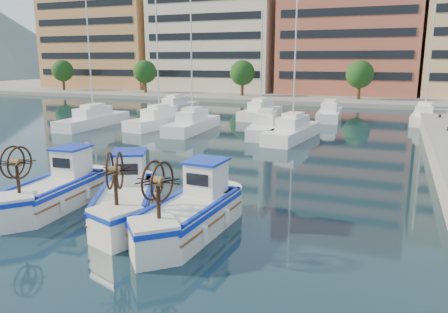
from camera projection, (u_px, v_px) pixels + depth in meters
ground at (127, 227)px, 16.87m from camera, size 300.00×300.00×0.00m
waterfront at (403, 29)px, 70.16m from camera, size 180.00×40.00×25.60m
yacht_marina at (263, 120)px, 42.62m from camera, size 37.54×22.70×11.50m
fishing_boat_a at (57, 188)px, 18.98m from camera, size 2.37×5.08×3.12m
fishing_boat_b at (126, 197)px, 17.63m from camera, size 4.02×5.32×3.21m
fishing_boat_c at (192, 210)px, 16.14m from camera, size 2.35×5.21×3.21m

